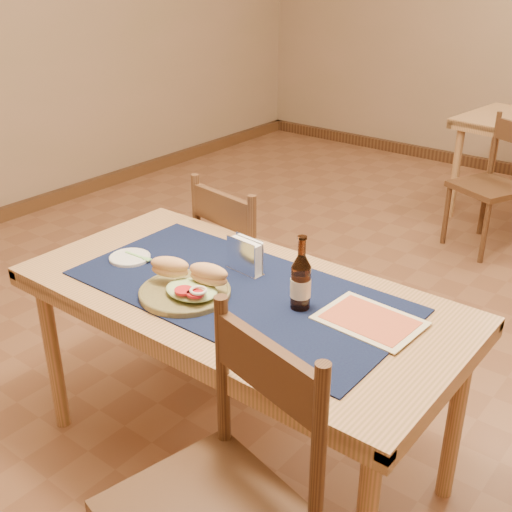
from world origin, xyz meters
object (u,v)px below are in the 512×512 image
Objects in this scene: chair_main_near at (219,502)px; sandwich_plate at (187,287)px; beer_bottle at (301,282)px; chair_main_far at (249,268)px; napkin_holder at (245,256)px; main_table at (239,311)px.

chair_main_near is 3.12× the size of sandwich_plate.
sandwich_plate is at bearing -153.82° from beer_bottle.
chair_main_near reaches higher than chair_main_far.
sandwich_plate is at bearing -98.88° from napkin_holder.
main_table is at bearing 50.93° from sandwich_plate.
beer_bottle is (0.66, -0.54, 0.36)m from chair_main_far.
sandwich_plate is (-0.54, 0.46, 0.27)m from chair_main_near.
chair_main_near is (0.43, -0.60, -0.15)m from main_table.
chair_main_far is 0.83m from sandwich_plate.
chair_main_near reaches higher than main_table.
chair_main_near is at bearing -40.41° from sandwich_plate.
chair_main_far is at bearing 113.12° from sandwich_plate.
sandwich_plate is at bearing -129.07° from main_table.
beer_bottle reaches higher than chair_main_far.
sandwich_plate is 2.06× the size of napkin_holder.
napkin_holder is at bearing 81.12° from sandwich_plate.
napkin_holder is (0.04, 0.26, 0.03)m from sandwich_plate.
chair_main_near is at bearing -73.51° from beer_bottle.
napkin_holder is at bearing 124.50° from chair_main_near.
napkin_holder is (0.35, -0.45, 0.33)m from chair_main_far.
chair_main_near is at bearing -54.26° from chair_main_far.
main_table is 5.02× the size of sandwich_plate.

